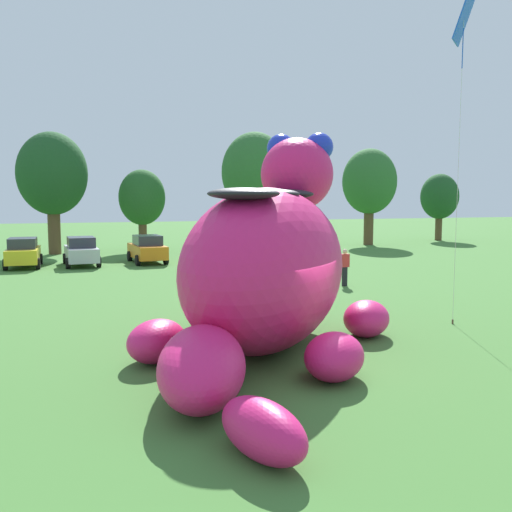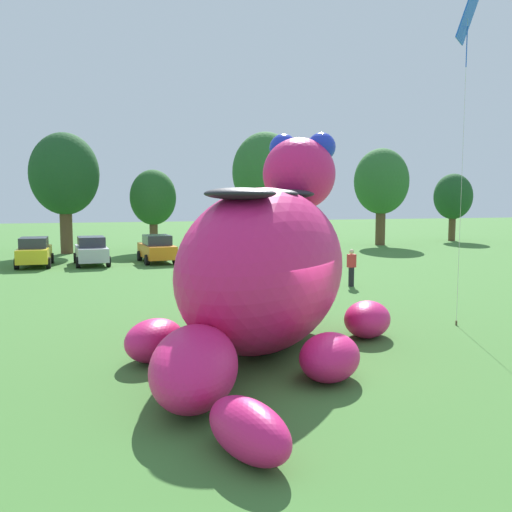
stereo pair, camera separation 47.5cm
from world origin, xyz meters
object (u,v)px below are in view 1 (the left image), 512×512
Objects in this scene: spectator_near_inflatable at (210,288)px; tethered_flying_kite at (464,24)px; spectator_mid_field at (345,268)px; giant_inflatable_creature at (268,266)px; car_orange at (147,249)px; car_yellow at (23,253)px; car_silver at (81,251)px.

spectator_near_inflatable is 0.17× the size of tethered_flying_kite.
tethered_flying_kite is at bearing -91.12° from spectator_mid_field.
car_orange is at bearing 92.18° from giant_inflatable_creature.
car_yellow reaches higher than spectator_near_inflatable.
car_yellow is 2.40× the size of spectator_mid_field.
car_silver is 0.99× the size of car_orange.
giant_inflatable_creature reaches higher than spectator_near_inflatable.
tethered_flying_kite is (6.65, 0.97, 7.13)m from giant_inflatable_creature.
car_silver is 3.93m from car_orange.
car_orange reaches higher than spectator_near_inflatable.
car_yellow is at bearing 176.24° from car_silver.
tethered_flying_kite reaches higher than giant_inflatable_creature.
tethered_flying_kite reaches higher than spectator_mid_field.
spectator_near_inflatable is 8.15m from spectator_mid_field.
tethered_flying_kite is at bearing -31.77° from spectator_near_inflatable.
tethered_flying_kite is (11.37, -19.81, 8.51)m from car_silver.
car_yellow and car_orange have the same top height.
spectator_near_inflatable is 1.00× the size of spectator_mid_field.
spectator_near_inflatable is (4.34, -15.45, -0.01)m from car_silver.
car_yellow is 18.92m from spectator_mid_field.
spectator_mid_field is at bearing -38.74° from car_yellow.
tethered_flying_kite reaches higher than car_yellow.
car_orange is 0.41× the size of tethered_flying_kite.
car_silver is at bearing 105.68° from spectator_near_inflatable.
spectator_near_inflatable is at bearing -74.32° from car_silver.
tethered_flying_kite is at bearing -53.91° from car_yellow.
giant_inflatable_creature is 6.84× the size of spectator_mid_field.
giant_inflatable_creature is at bearing -69.27° from car_yellow.
giant_inflatable_creature is 1.14× the size of tethered_flying_kite.
tethered_flying_kite is (7.03, -4.35, 8.52)m from spectator_near_inflatable.
tethered_flying_kite is at bearing 8.30° from giant_inflatable_creature.
spectator_near_inflatable is at bearing -64.23° from car_yellow.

